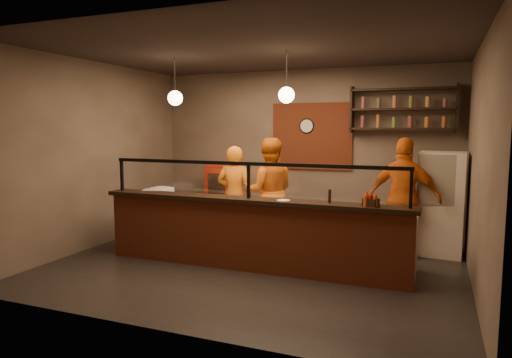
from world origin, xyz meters
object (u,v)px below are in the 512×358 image
at_px(wall_clock, 307,126).
at_px(cook_mid, 269,192).
at_px(cook_left, 235,195).
at_px(cook_right, 404,198).
at_px(red_cooler, 222,196).
at_px(pizza_dough, 238,203).
at_px(condiment_caddy, 371,202).
at_px(fridge, 441,204).
at_px(pepper_mill, 330,196).

height_order(wall_clock, cook_mid, wall_clock).
bearing_deg(cook_left, cook_right, 177.41).
relative_size(red_cooler, pizza_dough, 2.28).
distance_m(cook_left, red_cooler, 1.44).
xyz_separation_m(wall_clock, pizza_dough, (-0.46, -2.33, -1.19)).
distance_m(cook_left, condiment_caddy, 2.86).
relative_size(cook_left, cook_right, 0.91).
relative_size(wall_clock, fridge, 0.18).
relative_size(wall_clock, cook_mid, 0.16).
height_order(red_cooler, condiment_caddy, red_cooler).
bearing_deg(red_cooler, wall_clock, 13.43).
relative_size(cook_left, red_cooler, 1.36).
xyz_separation_m(condiment_caddy, pepper_mill, (-0.56, 0.06, 0.04)).
height_order(condiment_caddy, pepper_mill, pepper_mill).
bearing_deg(cook_left, cook_mid, -171.94).
xyz_separation_m(cook_left, cook_right, (2.85, 0.23, 0.08)).
distance_m(pizza_dough, condiment_caddy, 2.15).
distance_m(cook_left, cook_mid, 0.61).
relative_size(cook_right, pepper_mill, 10.46).
bearing_deg(cook_right, pepper_mill, 68.39).
distance_m(fridge, red_cooler, 4.25).
bearing_deg(cook_right, wall_clock, -23.53).
distance_m(fridge, pepper_mill, 2.38).
bearing_deg(red_cooler, pepper_mill, -37.80).
bearing_deg(cook_right, condiment_caddy, 87.30).
bearing_deg(pepper_mill, wall_clock, 111.52).
height_order(wall_clock, condiment_caddy, wall_clock).
bearing_deg(wall_clock, red_cooler, -169.71).
distance_m(cook_left, pizza_dough, 0.96).
bearing_deg(pepper_mill, condiment_caddy, -6.16).
xyz_separation_m(red_cooler, condiment_caddy, (3.34, -2.47, 0.46)).
distance_m(cook_right, pizza_dough, 2.64).
xyz_separation_m(cook_left, pizza_dough, (0.44, -0.85, 0.03)).
xyz_separation_m(cook_mid, red_cooler, (-1.39, 1.01, -0.30)).
relative_size(fridge, red_cooler, 1.30).
distance_m(red_cooler, pepper_mill, 3.72).
bearing_deg(cook_left, condiment_caddy, 145.40).
xyz_separation_m(cook_mid, cook_right, (2.26, 0.07, 0.01)).
height_order(fridge, red_cooler, fridge).
bearing_deg(cook_mid, pepper_mill, 112.84).
bearing_deg(cook_mid, pizza_dough, 60.11).
relative_size(wall_clock, cook_left, 0.17).
xyz_separation_m(cook_right, fridge, (0.55, 0.40, -0.12)).
height_order(cook_left, pepper_mill, cook_left).
bearing_deg(condiment_caddy, pizza_dough, 167.82).
height_order(fridge, pepper_mill, fridge).
bearing_deg(cook_right, cook_left, 13.70).
height_order(red_cooler, pizza_dough, red_cooler).
bearing_deg(red_cooler, pizza_dough, -55.16).
relative_size(fridge, condiment_caddy, 9.22).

